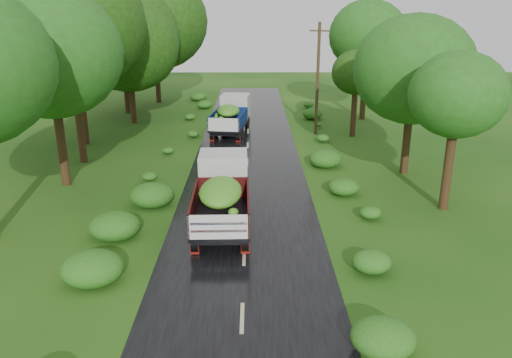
{
  "coord_description": "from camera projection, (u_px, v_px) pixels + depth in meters",
  "views": [
    {
      "loc": [
        0.33,
        -12.94,
        8.97
      ],
      "look_at": [
        0.48,
        8.04,
        1.7
      ],
      "focal_mm": 35.0,
      "sensor_mm": 36.0,
      "label": 1
    }
  ],
  "objects": [
    {
      "name": "ground",
      "position": [
        242.0,
        318.0,
        15.16
      ],
      "size": [
        120.0,
        120.0,
        0.0
      ],
      "primitive_type": "plane",
      "color": "#133F0D",
      "rests_on": "ground"
    },
    {
      "name": "road",
      "position": [
        245.0,
        244.0,
        19.88
      ],
      "size": [
        6.5,
        80.0,
        0.02
      ],
      "primitive_type": "cube",
      "color": "black",
      "rests_on": "ground"
    },
    {
      "name": "road_lines",
      "position": [
        245.0,
        233.0,
        20.82
      ],
      "size": [
        0.12,
        69.6,
        0.0
      ],
      "color": "#BFB78C",
      "rests_on": "road"
    },
    {
      "name": "truck_near",
      "position": [
        222.0,
        191.0,
        21.28
      ],
      "size": [
        2.36,
        6.37,
        2.66
      ],
      "rotation": [
        0.0,
        0.0,
        0.02
      ],
      "color": "black",
      "rests_on": "ground"
    },
    {
      "name": "truck_far",
      "position": [
        232.0,
        114.0,
        36.96
      ],
      "size": [
        2.94,
        6.35,
        2.57
      ],
      "rotation": [
        0.0,
        0.0,
        -0.13
      ],
      "color": "black",
      "rests_on": "ground"
    },
    {
      "name": "utility_pole",
      "position": [
        318.0,
        78.0,
        35.7
      ],
      "size": [
        1.35,
        0.56,
        7.97
      ],
      "rotation": [
        0.0,
        0.0,
        -0.34
      ],
      "color": "#382616",
      "rests_on": "ground"
    },
    {
      "name": "trees_left",
      "position": [
        105.0,
        38.0,
        35.06
      ],
      "size": [
        6.66,
        34.79,
        9.92
      ],
      "color": "black",
      "rests_on": "ground"
    },
    {
      "name": "trees_right",
      "position": [
        391.0,
        60.0,
        31.18
      ],
      "size": [
        5.0,
        22.83,
        8.38
      ],
      "color": "black",
      "rests_on": "ground"
    },
    {
      "name": "shrubs",
      "position": [
        247.0,
        167.0,
        28.27
      ],
      "size": [
        11.9,
        44.0,
        0.7
      ],
      "color": "#1D5814",
      "rests_on": "ground"
    }
  ]
}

